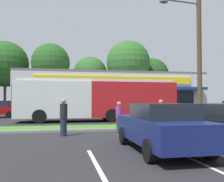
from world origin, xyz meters
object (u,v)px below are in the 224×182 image
at_px(utility_pole, 197,35).
at_px(car_4, 153,109).
at_px(car_2, 161,127).
at_px(pedestrian_by_pole, 119,118).
at_px(pedestrian_mid, 161,116).
at_px(pedestrian_near_bench, 64,117).
at_px(city_bus, 97,99).

relative_size(utility_pole, car_4, 2.56).
height_order(car_2, pedestrian_by_pole, pedestrian_by_pole).
distance_m(pedestrian_by_pole, pedestrian_mid, 2.29).
relative_size(pedestrian_near_bench, pedestrian_mid, 1.03).
bearing_deg(city_bus, pedestrian_near_bench, 70.63).
relative_size(city_bus, pedestrian_mid, 7.32).
height_order(car_4, pedestrian_by_pole, pedestrian_by_pole).
xyz_separation_m(city_bus, pedestrian_near_bench, (-2.65, -7.87, -0.89)).
distance_m(city_bus, car_4, 8.81).
bearing_deg(pedestrian_near_bench, city_bus, 68.54).
xyz_separation_m(city_bus, car_2, (0.45, -12.05, -0.96)).
height_order(city_bus, car_4, city_bus).
distance_m(utility_pole, pedestrian_by_pole, 8.27).
relative_size(car_4, pedestrian_near_bench, 2.49).
height_order(car_2, car_4, car_2).
height_order(utility_pole, city_bus, utility_pole).
xyz_separation_m(car_4, pedestrian_mid, (-4.40, -13.06, 0.09)).
bearing_deg(pedestrian_near_bench, utility_pole, 16.60).
height_order(utility_pole, car_2, utility_pole).
distance_m(utility_pole, car_4, 11.68).
xyz_separation_m(pedestrian_near_bench, pedestrian_mid, (4.97, 0.43, -0.02)).
distance_m(car_2, car_4, 18.74).
bearing_deg(car_2, pedestrian_by_pole, 5.48).
bearing_deg(pedestrian_mid, utility_pole, 120.24).
distance_m(pedestrian_near_bench, pedestrian_mid, 4.98).
relative_size(car_2, pedestrian_mid, 2.79).
distance_m(car_4, pedestrian_by_pole, 14.89).
xyz_separation_m(utility_pole, pedestrian_by_pole, (-5.88, -2.84, -5.08)).
bearing_deg(city_bus, car_4, -140.86).
relative_size(utility_pole, pedestrian_mid, 6.54).
relative_size(city_bus, pedestrian_by_pole, 7.78).
bearing_deg(pedestrian_mid, pedestrian_by_pole, -89.36).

